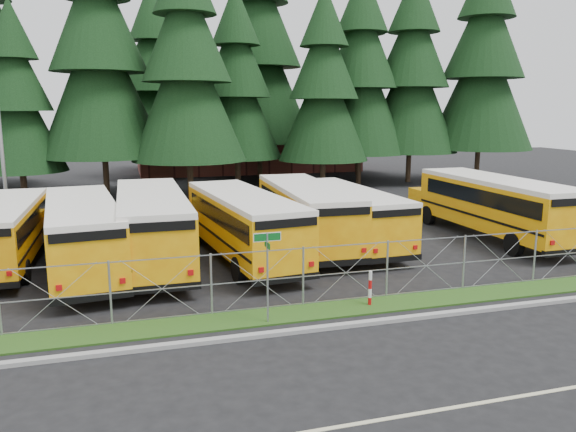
{
  "coord_description": "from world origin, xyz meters",
  "views": [
    {
      "loc": [
        -6.41,
        -17.69,
        6.4
      ],
      "look_at": [
        -0.05,
        4.0,
        2.03
      ],
      "focal_mm": 35.0,
      "sensor_mm": 36.0,
      "label": 1
    }
  ],
  "objects_px": {
    "striped_bollard": "(370,289)",
    "bus_4": "(241,226)",
    "bus_5": "(304,215)",
    "bus_east": "(491,208)",
    "bus_6": "(345,217)",
    "bus_1": "(7,234)",
    "bus_2": "(83,236)",
    "street_sign": "(267,258)",
    "bus_3": "(152,228)"
  },
  "relations": [
    {
      "from": "bus_4",
      "to": "bus_5",
      "type": "bearing_deg",
      "value": 17.36
    },
    {
      "from": "bus_1",
      "to": "bus_3",
      "type": "height_order",
      "value": "bus_3"
    },
    {
      "from": "bus_6",
      "to": "striped_bollard",
      "type": "bearing_deg",
      "value": -109.02
    },
    {
      "from": "striped_bollard",
      "to": "bus_4",
      "type": "bearing_deg",
      "value": 112.19
    },
    {
      "from": "bus_2",
      "to": "bus_5",
      "type": "bearing_deg",
      "value": 3.31
    },
    {
      "from": "bus_4",
      "to": "street_sign",
      "type": "xyz_separation_m",
      "value": [
        -0.73,
        -7.48,
        0.59
      ]
    },
    {
      "from": "bus_1",
      "to": "bus_2",
      "type": "relative_size",
      "value": 0.92
    },
    {
      "from": "bus_6",
      "to": "bus_1",
      "type": "bearing_deg",
      "value": 175.12
    },
    {
      "from": "bus_1",
      "to": "bus_4",
      "type": "height_order",
      "value": "bus_4"
    },
    {
      "from": "bus_3",
      "to": "bus_4",
      "type": "distance_m",
      "value": 3.71
    },
    {
      "from": "street_sign",
      "to": "striped_bollard",
      "type": "distance_m",
      "value": 3.89
    },
    {
      "from": "bus_3",
      "to": "striped_bollard",
      "type": "xyz_separation_m",
      "value": [
        6.54,
        -7.33,
        -0.91
      ]
    },
    {
      "from": "bus_5",
      "to": "striped_bollard",
      "type": "height_order",
      "value": "bus_5"
    },
    {
      "from": "bus_5",
      "to": "bus_east",
      "type": "distance_m",
      "value": 9.49
    },
    {
      "from": "bus_east",
      "to": "striped_bollard",
      "type": "bearing_deg",
      "value": -143.63
    },
    {
      "from": "bus_3",
      "to": "bus_5",
      "type": "distance_m",
      "value": 7.08
    },
    {
      "from": "bus_1",
      "to": "bus_6",
      "type": "bearing_deg",
      "value": -2.17
    },
    {
      "from": "bus_1",
      "to": "bus_3",
      "type": "xyz_separation_m",
      "value": [
        5.71,
        -1.39,
        0.18
      ]
    },
    {
      "from": "bus_5",
      "to": "bus_6",
      "type": "xyz_separation_m",
      "value": [
        1.95,
        -0.32,
        -0.1
      ]
    },
    {
      "from": "bus_1",
      "to": "striped_bollard",
      "type": "height_order",
      "value": "bus_1"
    },
    {
      "from": "bus_6",
      "to": "street_sign",
      "type": "xyz_separation_m",
      "value": [
        -5.98,
        -8.61,
        0.68
      ]
    },
    {
      "from": "bus_4",
      "to": "bus_5",
      "type": "distance_m",
      "value": 3.6
    },
    {
      "from": "street_sign",
      "to": "striped_bollard",
      "type": "height_order",
      "value": "street_sign"
    },
    {
      "from": "bus_2",
      "to": "striped_bollard",
      "type": "bearing_deg",
      "value": -42.62
    },
    {
      "from": "bus_2",
      "to": "bus_6",
      "type": "distance_m",
      "value": 11.68
    },
    {
      "from": "bus_2",
      "to": "bus_5",
      "type": "xyz_separation_m",
      "value": [
        9.66,
        1.6,
        0.02
      ]
    },
    {
      "from": "bus_5",
      "to": "street_sign",
      "type": "relative_size",
      "value": 3.95
    },
    {
      "from": "bus_2",
      "to": "bus_5",
      "type": "distance_m",
      "value": 9.79
    },
    {
      "from": "bus_4",
      "to": "bus_5",
      "type": "height_order",
      "value": "bus_5"
    },
    {
      "from": "bus_east",
      "to": "bus_6",
      "type": "bearing_deg",
      "value": 174.44
    },
    {
      "from": "bus_1",
      "to": "bus_3",
      "type": "bearing_deg",
      "value": -13.42
    },
    {
      "from": "bus_2",
      "to": "bus_6",
      "type": "height_order",
      "value": "bus_2"
    },
    {
      "from": "bus_2",
      "to": "bus_4",
      "type": "height_order",
      "value": "bus_4"
    },
    {
      "from": "bus_4",
      "to": "bus_6",
      "type": "distance_m",
      "value": 5.37
    },
    {
      "from": "bus_1",
      "to": "street_sign",
      "type": "distance_m",
      "value": 12.68
    },
    {
      "from": "bus_east",
      "to": "striped_bollard",
      "type": "distance_m",
      "value": 12.41
    },
    {
      "from": "bus_5",
      "to": "bus_east",
      "type": "relative_size",
      "value": 0.96
    },
    {
      "from": "bus_5",
      "to": "striped_bollard",
      "type": "distance_m",
      "value": 8.47
    },
    {
      "from": "bus_east",
      "to": "street_sign",
      "type": "height_order",
      "value": "bus_east"
    },
    {
      "from": "bus_4",
      "to": "bus_east",
      "type": "bearing_deg",
      "value": -4.27
    },
    {
      "from": "street_sign",
      "to": "striped_bollard",
      "type": "relative_size",
      "value": 2.34
    },
    {
      "from": "bus_5",
      "to": "bus_east",
      "type": "xyz_separation_m",
      "value": [
        9.44,
        -0.97,
        0.06
      ]
    },
    {
      "from": "bus_3",
      "to": "street_sign",
      "type": "relative_size",
      "value": 4.1
    },
    {
      "from": "bus_3",
      "to": "street_sign",
      "type": "xyz_separation_m",
      "value": [
        2.96,
        -7.84,
        0.52
      ]
    },
    {
      "from": "bus_6",
      "to": "bus_4",
      "type": "bearing_deg",
      "value": -170.29
    },
    {
      "from": "bus_5",
      "to": "street_sign",
      "type": "xyz_separation_m",
      "value": [
        -4.03,
        -8.93,
        0.58
      ]
    },
    {
      "from": "bus_5",
      "to": "bus_3",
      "type": "bearing_deg",
      "value": -169.03
    },
    {
      "from": "bus_3",
      "to": "striped_bollard",
      "type": "distance_m",
      "value": 9.86
    },
    {
      "from": "bus_3",
      "to": "bus_6",
      "type": "relative_size",
      "value": 1.12
    },
    {
      "from": "street_sign",
      "to": "bus_6",
      "type": "bearing_deg",
      "value": 55.2
    }
  ]
}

